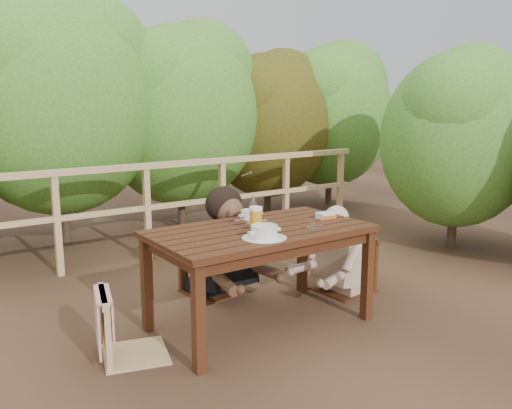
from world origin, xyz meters
TOP-DOWN VIEW (x-y plane):
  - ground at (0.00, 0.00)m, footprint 60.00×60.00m
  - table at (0.00, 0.00)m, footprint 1.56×0.88m
  - chair_left at (-0.95, 0.06)m, footprint 0.52×0.52m
  - chair_far at (0.06, 0.78)m, footprint 0.50×0.50m
  - chair_right at (1.01, 0.17)m, footprint 0.47×0.47m
  - woman at (0.06, 0.80)m, footprint 0.64×0.76m
  - diner_right at (1.04, 0.17)m, footprint 0.66×0.55m
  - railing at (0.00, 2.00)m, footprint 5.60×0.10m
  - hedge_row at (0.40, 3.20)m, footprint 6.60×1.60m
  - soup_near at (-0.14, -0.24)m, footprint 0.30×0.30m
  - soup_far at (0.11, 0.29)m, footprint 0.26×0.26m
  - bread_roll at (-0.05, -0.17)m, footprint 0.14×0.11m
  - beer_glass at (-0.05, -0.02)m, footprint 0.09×0.09m
  - bottle at (0.02, 0.11)m, footprint 0.05×0.05m
  - tumbler at (0.27, -0.26)m, footprint 0.06×0.06m
  - butter_tub at (0.60, -0.03)m, footprint 0.15×0.11m

SIDE VIEW (x-z plane):
  - ground at x=0.00m, z-range 0.00..0.00m
  - table at x=0.00m, z-range 0.00..0.72m
  - chair_left at x=-0.95m, z-range 0.00..0.85m
  - chair_right at x=1.01m, z-range 0.00..0.89m
  - chair_far at x=0.06m, z-range 0.00..0.93m
  - railing at x=0.00m, z-range 0.00..1.01m
  - diner_right at x=1.04m, z-range 0.00..1.27m
  - woman at x=0.06m, z-range 0.00..1.44m
  - butter_tub at x=0.60m, z-range 0.72..0.78m
  - tumbler at x=0.27m, z-range 0.72..0.79m
  - bread_roll at x=-0.05m, z-range 0.72..0.80m
  - soup_far at x=0.11m, z-range 0.72..0.81m
  - soup_near at x=-0.14m, z-range 0.72..0.82m
  - beer_glass at x=-0.05m, z-range 0.72..0.90m
  - bottle at x=0.02m, z-range 0.72..0.95m
  - hedge_row at x=0.40m, z-range 0.00..3.80m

